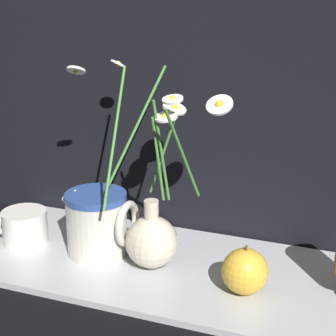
# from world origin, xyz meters

# --- Properties ---
(ground_plane) EXTENTS (6.00, 6.00, 0.00)m
(ground_plane) POSITION_xyz_m (0.00, 0.00, 0.00)
(ground_plane) COLOR black
(shelf) EXTENTS (0.79, 0.32, 0.01)m
(shelf) POSITION_xyz_m (0.00, 0.00, 0.01)
(shelf) COLOR #B2B7BC
(shelf) RESTS_ON ground_plane
(vase_with_flowers) EXTENTS (0.29, 0.18, 0.36)m
(vase_with_flowers) POSITION_xyz_m (-0.04, -0.01, 0.08)
(vase_with_flowers) COLOR beige
(vase_with_flowers) RESTS_ON shelf
(yellow_mug) EXTENTS (0.10, 0.09, 0.07)m
(yellow_mug) POSITION_xyz_m (-0.31, -0.01, 0.05)
(yellow_mug) COLOR silver
(yellow_mug) RESTS_ON shelf
(ceramic_pitcher) EXTENTS (0.14, 0.12, 0.13)m
(ceramic_pitcher) POSITION_xyz_m (-0.15, -0.00, 0.08)
(ceramic_pitcher) COLOR beige
(ceramic_pitcher) RESTS_ON shelf
(orange_fruit) EXTENTS (0.08, 0.08, 0.09)m
(orange_fruit) POSITION_xyz_m (0.14, -0.04, 0.05)
(orange_fruit) COLOR gold
(orange_fruit) RESTS_ON shelf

